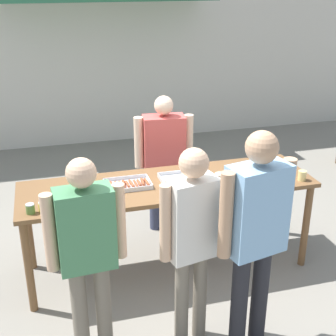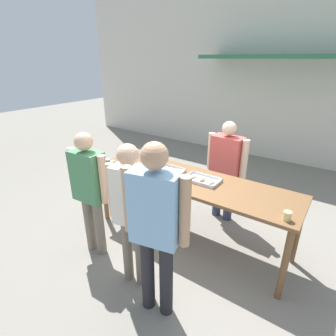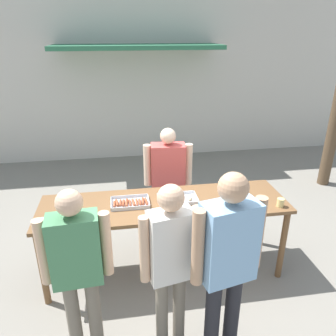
{
  "view_description": "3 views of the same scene",
  "coord_description": "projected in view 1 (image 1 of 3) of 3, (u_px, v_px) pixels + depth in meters",
  "views": [
    {
      "loc": [
        -1.05,
        -3.84,
        2.74
      ],
      "look_at": [
        0.0,
        0.0,
        1.07
      ],
      "focal_mm": 50.0,
      "sensor_mm": 36.0,
      "label": 1
    },
    {
      "loc": [
        1.53,
        -2.69,
        2.37
      ],
      "look_at": [
        -0.38,
        0.03,
        0.97
      ],
      "focal_mm": 28.0,
      "sensor_mm": 36.0,
      "label": 2
    },
    {
      "loc": [
        -0.46,
        -3.17,
        2.71
      ],
      "look_at": [
        0.16,
        0.76,
        1.01
      ],
      "focal_mm": 35.0,
      "sensor_mm": 36.0,
      "label": 3
    }
  ],
  "objects": [
    {
      "name": "food_tray_buns",
      "position": [
        183.0,
        178.0,
        4.43
      ],
      "size": [
        0.44,
        0.27,
        0.06
      ],
      "color": "silver",
      "rests_on": "serving_table"
    },
    {
      "name": "person_customer_waiting_in_line",
      "position": [
        192.0,
        232.0,
        3.41
      ],
      "size": [
        0.51,
        0.27,
        1.64
      ],
      "rotation": [
        0.0,
        0.0,
        3.34
      ],
      "color": "#756B5B",
      "rests_on": "ground"
    },
    {
      "name": "condiment_jar_mustard",
      "position": [
        30.0,
        209.0,
        3.81
      ],
      "size": [
        0.07,
        0.07,
        0.08
      ],
      "color": "#567A38",
      "rests_on": "serving_table"
    },
    {
      "name": "person_customer_with_cup",
      "position": [
        255.0,
        226.0,
        3.36
      ],
      "size": [
        0.62,
        0.33,
        1.78
      ],
      "rotation": [
        0.0,
        0.0,
        3.36
      ],
      "color": "#232328",
      "rests_on": "ground"
    },
    {
      "name": "person_customer_holding_hotdog",
      "position": [
        87.0,
        244.0,
        3.32
      ],
      "size": [
        0.58,
        0.25,
        1.61
      ],
      "rotation": [
        0.0,
        0.0,
        3.21
      ],
      "color": "#756B5B",
      "rests_on": "ground"
    },
    {
      "name": "building_facade_back",
      "position": [
        101.0,
        5.0,
        7.39
      ],
      "size": [
        12.0,
        1.11,
        4.5
      ],
      "color": "beige",
      "rests_on": "ground"
    },
    {
      "name": "food_tray_sausages",
      "position": [
        128.0,
        184.0,
        4.3
      ],
      "size": [
        0.42,
        0.28,
        0.04
      ],
      "color": "silver",
      "rests_on": "serving_table"
    },
    {
      "name": "person_server_behind_table",
      "position": [
        164.0,
        154.0,
        5.1
      ],
      "size": [
        0.64,
        0.29,
        1.56
      ],
      "rotation": [
        0.0,
        0.0,
        -0.1
      ],
      "color": "#333851",
      "rests_on": "ground"
    },
    {
      "name": "ground_plane",
      "position": [
        168.0,
        266.0,
        4.73
      ],
      "size": [
        24.0,
        24.0,
        0.0
      ],
      "primitive_type": "plane",
      "color": "gray"
    },
    {
      "name": "serving_table",
      "position": [
        168.0,
        192.0,
        4.41
      ],
      "size": [
        2.76,
        0.79,
        0.92
      ],
      "color": "brown",
      "rests_on": "ground"
    },
    {
      "name": "beer_cup",
      "position": [
        302.0,
        176.0,
        4.41
      ],
      "size": [
        0.08,
        0.08,
        0.09
      ],
      "color": "#DBC67A",
      "rests_on": "serving_table"
    },
    {
      "name": "condiment_jar_ketchup",
      "position": [
        43.0,
        207.0,
        3.84
      ],
      "size": [
        0.07,
        0.07,
        0.08
      ],
      "color": "gold",
      "rests_on": "serving_table"
    }
  ]
}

